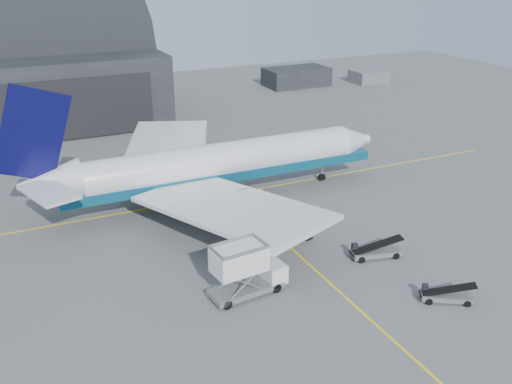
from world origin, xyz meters
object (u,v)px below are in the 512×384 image
catering_truck (245,271)px  pushback_tug (291,231)px  belt_loader_b (446,295)px  belt_loader_a (375,251)px  airliner (209,165)px

catering_truck → pushback_tug: bearing=35.8°
catering_truck → belt_loader_b: 17.22m
pushback_tug → belt_loader_b: (6.31, -16.06, -0.22)m
belt_loader_a → pushback_tug: bearing=140.1°
catering_truck → pushback_tug: catering_truck is taller
catering_truck → belt_loader_b: catering_truck is taller
pushback_tug → belt_loader_a: bearing=-45.1°
catering_truck → belt_loader_b: size_ratio=1.58×
airliner → catering_truck: 21.18m
airliner → belt_loader_a: 22.40m
belt_loader_b → pushback_tug: bearing=142.3°
belt_loader_a → catering_truck: bearing=-164.3°
catering_truck → belt_loader_a: size_ratio=1.33×
pushback_tug → airliner: bearing=115.7°
airliner → belt_loader_a: bearing=-64.3°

